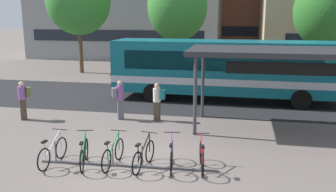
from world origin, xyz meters
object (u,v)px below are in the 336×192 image
Objects in this scene: parked_bicycle_purple_4 at (172,156)px; street_tree_0 at (177,7)px; parked_bicycle_green_2 at (113,154)px; street_tree_2 at (78,0)px; parked_bicycle_silver_0 at (53,153)px; commuter_olive_pack_2 at (23,98)px; parked_bicycle_red_5 at (202,158)px; city_bus at (227,68)px; transit_shelter at (280,54)px; parked_bicycle_green_1 at (84,154)px; parked_bicycle_black_3 at (144,156)px; commuter_teal_pack_0 at (158,99)px; street_tree_1 at (325,11)px; commuter_grey_pack_1 at (119,97)px.

street_tree_0 is (-2.79, 17.07, 4.72)m from parked_bicycle_purple_4.
street_tree_2 is at bearing 29.84° from parked_bicycle_green_2.
street_tree_0 reaches higher than parked_bicycle_green_2.
commuter_olive_pack_2 reaches higher than parked_bicycle_silver_0.
street_tree_0 is at bearing 3.13° from parked_bicycle_red_5.
street_tree_0 is (-4.03, 7.67, 3.33)m from city_bus.
parked_bicycle_green_1 is at bearing -140.44° from transit_shelter.
parked_bicycle_black_3 is (2.82, 0.26, 0.00)m from parked_bicycle_silver_0.
city_bus reaches higher than commuter_teal_pack_0.
street_tree_2 is at bearing 36.77° from parked_bicycle_black_3.
transit_shelter is 12.64m from street_tree_1.
street_tree_2 is at bearing 147.55° from city_bus.
parked_bicycle_purple_4 is at bearing -81.60° from parked_bicycle_silver_0.
transit_shelter is at bearing -64.91° from city_bus.
commuter_grey_pack_1 is (-1.70, -0.12, 0.04)m from commuter_teal_pack_0.
transit_shelter is 0.85× the size of street_tree_2.
commuter_olive_pack_2 is (-3.70, 4.37, 0.61)m from parked_bicycle_silver_0.
parked_bicycle_silver_0 is 0.25× the size of transit_shelter.
street_tree_2 is (-13.94, 12.56, 2.57)m from transit_shelter.
commuter_olive_pack_2 is at bearing 56.45° from parked_bicycle_green_2.
street_tree_1 reaches higher than commuter_teal_pack_0.
city_bus is at bearing -130.38° from street_tree_1.
commuter_teal_pack_0 is (-2.78, -4.44, -0.82)m from city_bus.
commuter_grey_pack_1 reaches higher than parked_bicycle_silver_0.
parked_bicycle_green_1 is 2.67m from parked_bicycle_purple_4.
street_tree_1 reaches higher than transit_shelter.
parked_bicycle_green_2 is 0.96m from parked_bicycle_black_3.
street_tree_1 reaches higher than parked_bicycle_silver_0.
street_tree_2 is at bearing 8.12° from parked_bicycle_green_1.
parked_bicycle_green_2 is 17.89m from street_tree_0.
parked_bicycle_purple_4 is at bearing -82.71° from commuter_grey_pack_1.
street_tree_2 is at bearing 138.29° from transit_shelter.
street_tree_0 reaches higher than parked_bicycle_black_3.
commuter_teal_pack_0 is (-2.44, 4.88, 0.57)m from parked_bicycle_red_5.
commuter_olive_pack_2 is at bearing 11.98° from commuter_teal_pack_0.
commuter_grey_pack_1 reaches higher than parked_bicycle_purple_4.
parked_bicycle_black_3 is at bearing -82.72° from parked_bicycle_silver_0.
commuter_teal_pack_0 is 15.03m from street_tree_1.
parked_bicycle_purple_4 is 1.03× the size of commuter_teal_pack_0.
parked_bicycle_black_3 is at bearing -86.34° from parked_bicycle_green_2.
parked_bicycle_green_1 is 0.97× the size of parked_bicycle_green_2.
parked_bicycle_silver_0 is 1.00× the size of commuter_grey_pack_1.
parked_bicycle_purple_4 is 5.85m from commuter_grey_pack_1.
city_bus is 9.58m from parked_bicycle_purple_4.
street_tree_2 reaches higher than parked_bicycle_purple_4.
parked_bicycle_red_5 is at bearing -56.18° from street_tree_2.
parked_bicycle_green_2 is 1.04× the size of commuter_teal_pack_0.
street_tree_2 is at bearing 22.34° from parked_bicycle_purple_4.
parked_bicycle_red_5 is at bearing -91.21° from city_bus.
transit_shelter is (7.04, 5.01, 2.66)m from parked_bicycle_silver_0.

